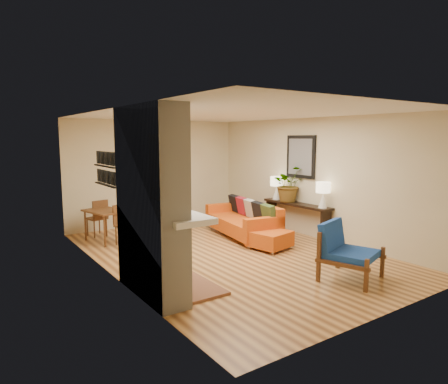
{
  "coord_description": "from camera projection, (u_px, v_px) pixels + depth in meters",
  "views": [
    {
      "loc": [
        -4.25,
        -5.97,
        2.17
      ],
      "look_at": [
        0.0,
        0.2,
        1.15
      ],
      "focal_mm": 32.0,
      "sensor_mm": 36.0,
      "label": 1
    }
  ],
  "objects": [
    {
      "name": "lamp_near",
      "position": [
        323.0,
        192.0,
        8.24
      ],
      "size": [
        0.3,
        0.3,
        0.54
      ],
      "color": "white",
      "rests_on": "console_table"
    },
    {
      "name": "blue_chair",
      "position": [
        344.0,
        248.0,
        6.19
      ],
      "size": [
        1.06,
        1.04,
        0.88
      ],
      "color": "brown",
      "rests_on": "ground"
    },
    {
      "name": "lamp_far",
      "position": [
        277.0,
        185.0,
        9.41
      ],
      "size": [
        0.3,
        0.3,
        0.54
      ],
      "color": "white",
      "rests_on": "console_table"
    },
    {
      "name": "ottoman",
      "position": [
        270.0,
        239.0,
        7.84
      ],
      "size": [
        0.83,
        0.83,
        0.35
      ],
      "color": "silver",
      "rests_on": "ground"
    },
    {
      "name": "fireplace",
      "position": [
        153.0,
        206.0,
        5.45
      ],
      "size": [
        1.09,
        1.68,
        2.6
      ],
      "color": "white",
      "rests_on": "ground"
    },
    {
      "name": "sofa",
      "position": [
        245.0,
        220.0,
        8.87
      ],
      "size": [
        1.2,
        2.18,
        0.82
      ],
      "color": "silver",
      "rests_on": "ground"
    },
    {
      "name": "console_table",
      "position": [
        297.0,
        210.0,
        8.92
      ],
      "size": [
        0.34,
        1.85,
        0.72
      ],
      "color": "black",
      "rests_on": "ground"
    },
    {
      "name": "houseplant",
      "position": [
        289.0,
        184.0,
        9.05
      ],
      "size": [
        0.78,
        0.69,
        0.81
      ],
      "primitive_type": "imported",
      "rotation": [
        0.0,
        0.0,
        -0.08
      ],
      "color": "#1E5919",
      "rests_on": "console_table"
    },
    {
      "name": "room_shell",
      "position": [
        188.0,
        176.0,
        9.88
      ],
      "size": [
        6.5,
        6.5,
        6.5
      ],
      "color": "tan",
      "rests_on": "ground"
    },
    {
      "name": "dining_table",
      "position": [
        108.0,
        216.0,
        8.41
      ],
      "size": [
        0.88,
        1.56,
        0.82
      ],
      "color": "brown",
      "rests_on": "ground"
    }
  ]
}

